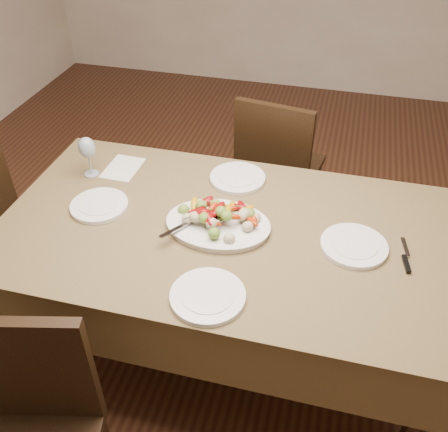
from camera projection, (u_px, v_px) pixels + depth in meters
name	position (u px, v px, depth m)	size (l,w,h in m)	color
floor	(236.00, 320.00, 2.61)	(6.00, 6.00, 0.00)	#3C1F12
dining_table	(224.00, 292.00, 2.25)	(1.84, 1.04, 0.76)	brown
chair_far	(281.00, 167.00, 2.89)	(0.42, 0.42, 0.95)	black
serving_platter	(218.00, 226.00, 2.01)	(0.41, 0.31, 0.02)	white
roasted_vegetables	(218.00, 215.00, 1.97)	(0.34, 0.23, 0.09)	maroon
serving_spoon	(200.00, 222.00, 1.97)	(0.28, 0.06, 0.03)	#9EA0A8
plate_left	(99.00, 206.00, 2.12)	(0.24, 0.24, 0.02)	white
plate_right	(354.00, 246.00, 1.92)	(0.26, 0.26, 0.02)	white
plate_far	(238.00, 178.00, 2.28)	(0.25, 0.25, 0.02)	white
plate_near	(208.00, 296.00, 1.71)	(0.26, 0.26, 0.02)	white
wine_glass	(88.00, 156.00, 2.26)	(0.08, 0.08, 0.20)	#8C99A5
menu_card	(123.00, 168.00, 2.36)	(0.15, 0.21, 0.00)	silver
table_knife	(406.00, 257.00, 1.88)	(0.02, 0.20, 0.01)	#9EA0A8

